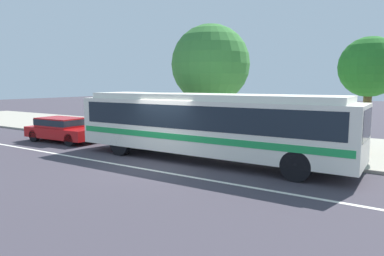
{
  "coord_description": "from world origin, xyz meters",
  "views": [
    {
      "loc": [
        8.3,
        -10.35,
        3.11
      ],
      "look_at": [
        0.58,
        1.58,
        1.3
      ],
      "focal_mm": 32.71,
      "sensor_mm": 36.0,
      "label": 1
    }
  ],
  "objects_px": {
    "sedan_behind_bus": "(62,128)",
    "pedestrian_waiting_near_sign": "(166,120)",
    "street_tree_near_stop": "(211,64)",
    "pedestrian_walking_along_curb": "(268,127)",
    "transit_bus": "(207,122)",
    "pedestrian_standing_by_tree": "(190,126)",
    "street_tree_mid_block": "(369,68)"
  },
  "relations": [
    {
      "from": "street_tree_near_stop",
      "to": "street_tree_mid_block",
      "type": "relative_size",
      "value": 1.24
    },
    {
      "from": "sedan_behind_bus",
      "to": "pedestrian_waiting_near_sign",
      "type": "relative_size",
      "value": 2.47
    },
    {
      "from": "transit_bus",
      "to": "street_tree_near_stop",
      "type": "xyz_separation_m",
      "value": [
        -2.53,
        4.68,
        2.57
      ]
    },
    {
      "from": "transit_bus",
      "to": "pedestrian_waiting_near_sign",
      "type": "height_order",
      "value": "transit_bus"
    },
    {
      "from": "transit_bus",
      "to": "pedestrian_walking_along_curb",
      "type": "xyz_separation_m",
      "value": [
        1.38,
        3.14,
        -0.42
      ]
    },
    {
      "from": "sedan_behind_bus",
      "to": "pedestrian_standing_by_tree",
      "type": "xyz_separation_m",
      "value": [
        6.54,
        2.52,
        0.32
      ]
    },
    {
      "from": "sedan_behind_bus",
      "to": "street_tree_near_stop",
      "type": "relative_size",
      "value": 0.7
    },
    {
      "from": "transit_bus",
      "to": "pedestrian_standing_by_tree",
      "type": "xyz_separation_m",
      "value": [
        -2.39,
        2.38,
        -0.53
      ]
    },
    {
      "from": "pedestrian_waiting_near_sign",
      "to": "street_tree_near_stop",
      "type": "bearing_deg",
      "value": 34.28
    },
    {
      "from": "transit_bus",
      "to": "pedestrian_walking_along_curb",
      "type": "relative_size",
      "value": 6.58
    },
    {
      "from": "street_tree_near_stop",
      "to": "pedestrian_walking_along_curb",
      "type": "bearing_deg",
      "value": -21.43
    },
    {
      "from": "street_tree_mid_block",
      "to": "transit_bus",
      "type": "bearing_deg",
      "value": -138.69
    },
    {
      "from": "street_tree_near_stop",
      "to": "street_tree_mid_block",
      "type": "xyz_separation_m",
      "value": [
        7.77,
        -0.08,
        -0.38
      ]
    },
    {
      "from": "pedestrian_walking_along_curb",
      "to": "pedestrian_standing_by_tree",
      "type": "height_order",
      "value": "pedestrian_walking_along_curb"
    },
    {
      "from": "pedestrian_standing_by_tree",
      "to": "street_tree_near_stop",
      "type": "height_order",
      "value": "street_tree_near_stop"
    },
    {
      "from": "pedestrian_waiting_near_sign",
      "to": "street_tree_mid_block",
      "type": "bearing_deg",
      "value": 7.49
    },
    {
      "from": "pedestrian_standing_by_tree",
      "to": "pedestrian_walking_along_curb",
      "type": "bearing_deg",
      "value": 11.43
    },
    {
      "from": "pedestrian_waiting_near_sign",
      "to": "pedestrian_walking_along_curb",
      "type": "bearing_deg",
      "value": -1.71
    },
    {
      "from": "sedan_behind_bus",
      "to": "pedestrian_waiting_near_sign",
      "type": "xyz_separation_m",
      "value": [
        4.39,
        3.46,
        0.41
      ]
    },
    {
      "from": "transit_bus",
      "to": "pedestrian_waiting_near_sign",
      "type": "relative_size",
      "value": 6.69
    },
    {
      "from": "transit_bus",
      "to": "street_tree_mid_block",
      "type": "xyz_separation_m",
      "value": [
        5.24,
        4.6,
        2.19
      ]
    },
    {
      "from": "sedan_behind_bus",
      "to": "street_tree_mid_block",
      "type": "height_order",
      "value": "street_tree_mid_block"
    },
    {
      "from": "pedestrian_walking_along_curb",
      "to": "street_tree_mid_block",
      "type": "height_order",
      "value": "street_tree_mid_block"
    },
    {
      "from": "transit_bus",
      "to": "street_tree_near_stop",
      "type": "distance_m",
      "value": 5.91
    },
    {
      "from": "pedestrian_waiting_near_sign",
      "to": "street_tree_mid_block",
      "type": "relative_size",
      "value": 0.35
    },
    {
      "from": "transit_bus",
      "to": "pedestrian_waiting_near_sign",
      "type": "xyz_separation_m",
      "value": [
        -4.53,
        3.32,
        -0.44
      ]
    },
    {
      "from": "pedestrian_walking_along_curb",
      "to": "street_tree_near_stop",
      "type": "height_order",
      "value": "street_tree_near_stop"
    },
    {
      "from": "sedan_behind_bus",
      "to": "pedestrian_standing_by_tree",
      "type": "bearing_deg",
      "value": 21.06
    },
    {
      "from": "pedestrian_walking_along_curb",
      "to": "street_tree_near_stop",
      "type": "bearing_deg",
      "value": 158.57
    },
    {
      "from": "sedan_behind_bus",
      "to": "street_tree_mid_block",
      "type": "xyz_separation_m",
      "value": [
        14.16,
        4.74,
        3.04
      ]
    },
    {
      "from": "pedestrian_walking_along_curb",
      "to": "street_tree_mid_block",
      "type": "xyz_separation_m",
      "value": [
        3.85,
        1.46,
        2.61
      ]
    },
    {
      "from": "pedestrian_waiting_near_sign",
      "to": "street_tree_near_stop",
      "type": "xyz_separation_m",
      "value": [
        2.0,
        1.36,
        3.01
      ]
    }
  ]
}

